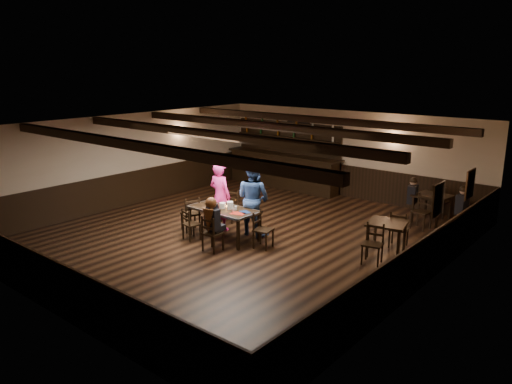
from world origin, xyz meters
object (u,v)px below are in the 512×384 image
Objects in this scene: woman_pink at (220,196)px; man_blue at (253,198)px; dining_table at (224,211)px; chair_near_left at (189,222)px; cake at (211,203)px; chair_near_right at (210,231)px; bar_counter at (284,166)px.

man_blue is at bearing -167.90° from woman_pink.
chair_near_left is (-0.55, -0.62, -0.23)m from dining_table.
man_blue is 1.04m from cake.
chair_near_right is 0.19× the size of bar_counter.
cake is (-0.48, 0.07, 0.11)m from dining_table.
man_blue reaches higher than chair_near_right.
cake is (0.07, -0.38, -0.07)m from woman_pink.
man_blue is at bearing 91.26° from chair_near_right.
chair_near_right is (0.38, -0.84, -0.20)m from dining_table.
man_blue is at bearing 55.41° from chair_near_left.
bar_counter is (-2.38, 4.45, -0.19)m from man_blue.
chair_near_left is 0.18× the size of bar_counter.
chair_near_left is 0.93× the size of chair_near_right.
cake reaches higher than dining_table.
cake is at bearing 97.90° from woman_pink.
man_blue is (-0.03, 1.52, 0.43)m from chair_near_right.
man_blue is at bearing 36.74° from cake.
dining_table is 2.23× the size of chair_near_left.
woman_pink is 0.40m from cake.
woman_pink is at bearing -72.44° from bar_counter.
bar_counter reaches higher than chair_near_right.
chair_near_right is 0.45× the size of man_blue.
dining_table is 0.81m from man_blue.
dining_table is 5.94× the size of cake.
bar_counter reaches higher than man_blue.
woman_pink is (-0.55, 0.46, 0.18)m from dining_table.
man_blue is 6.34× the size of cake.
chair_near_left is at bearing -131.69° from dining_table.
bar_counter is at bearing 111.53° from dining_table.
man_blue reaches higher than chair_near_left.
bar_counter reaches higher than cake.
cake is (-0.86, 0.91, 0.31)m from chair_near_right.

